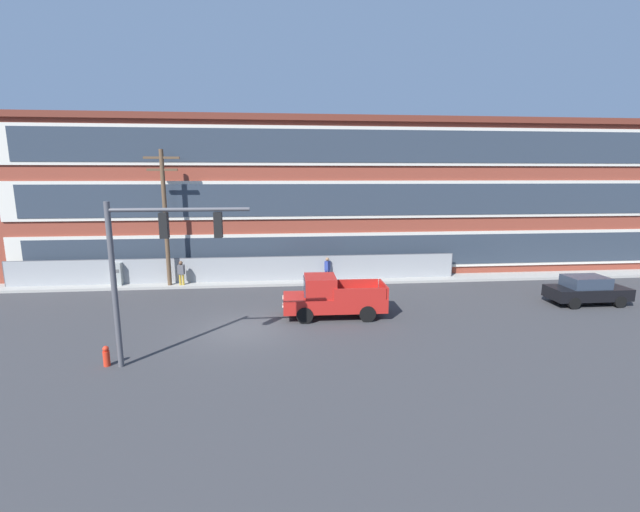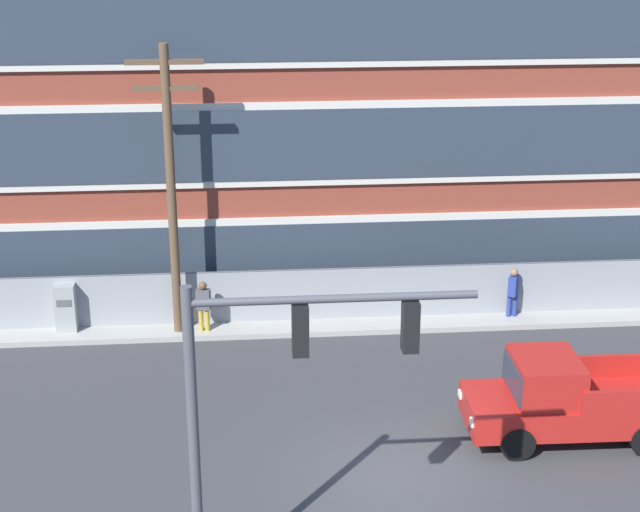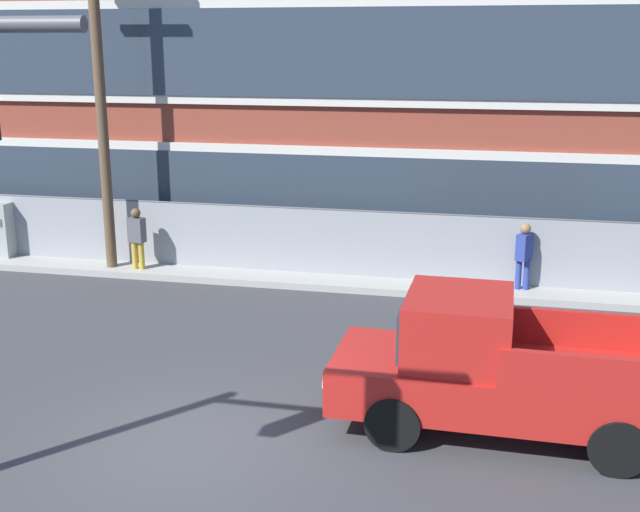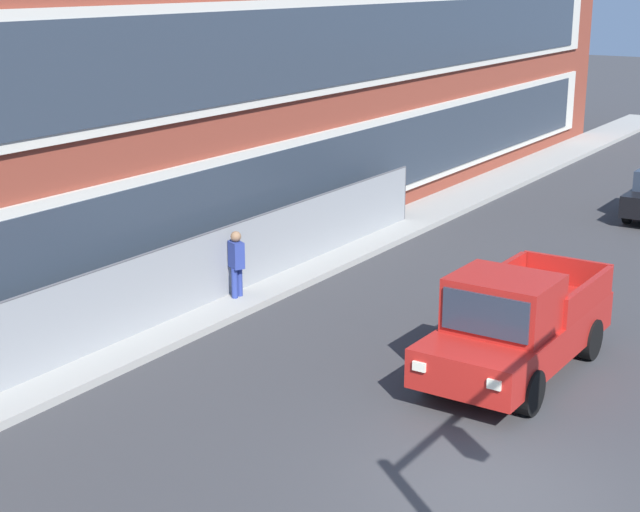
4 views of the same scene
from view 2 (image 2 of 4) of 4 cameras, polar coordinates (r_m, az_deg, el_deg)
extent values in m
plane|color=#38383A|center=(22.24, 4.47, -12.72)|extent=(160.00, 160.00, 0.00)
cube|color=#9E9B93|center=(29.59, 1.91, -3.79)|extent=(80.00, 1.82, 0.16)
cube|color=brown|center=(34.76, 13.51, 8.10)|extent=(49.83, 9.05, 10.35)
cube|color=beige|center=(31.44, 15.55, 0.47)|extent=(45.84, 0.10, 2.48)
cube|color=#2D3844|center=(31.38, 15.58, 0.43)|extent=(43.85, 0.06, 2.07)
cube|color=beige|center=(30.51, 16.14, 6.59)|extent=(45.84, 0.10, 2.48)
cube|color=#2D3844|center=(30.45, 16.18, 6.56)|extent=(43.85, 0.06, 2.07)
cube|color=beige|center=(29.95, 16.78, 13.02)|extent=(45.84, 0.10, 2.48)
cube|color=#2D3844|center=(29.89, 16.83, 13.00)|extent=(43.85, 0.06, 2.07)
cube|color=gray|center=(29.26, 0.12, -2.37)|extent=(28.54, 0.04, 1.75)
cylinder|color=#4C4C51|center=(28.95, 0.12, -0.77)|extent=(28.54, 0.05, 0.05)
cylinder|color=#4C4C51|center=(17.49, -7.34, -11.03)|extent=(0.20, 0.20, 6.06)
cylinder|color=#4C4C51|center=(16.30, 0.80, -2.50)|extent=(4.86, 0.14, 0.14)
cube|color=black|center=(16.48, -1.15, -4.33)|extent=(0.28, 0.32, 0.90)
cylinder|color=red|center=(16.53, -1.20, -3.19)|extent=(0.04, 0.18, 0.18)
cylinder|color=#503E08|center=(16.64, -1.19, -4.08)|extent=(0.04, 0.18, 0.18)
cylinder|color=#0A4011|center=(16.76, -1.19, -4.95)|extent=(0.04, 0.18, 0.18)
cube|color=black|center=(16.69, 5.28, -4.09)|extent=(0.28, 0.32, 0.90)
cylinder|color=#4B0807|center=(16.74, 5.20, -2.97)|extent=(0.04, 0.18, 0.18)
cylinder|color=#503E08|center=(16.85, 5.18, -3.85)|extent=(0.04, 0.18, 0.18)
cylinder|color=green|center=(16.96, 5.15, -4.71)|extent=(0.04, 0.18, 0.18)
cube|color=#AD1E19|center=(24.05, 14.44, -8.59)|extent=(5.06, 2.03, 0.70)
cube|color=#AD1E19|center=(23.46, 12.97, -6.90)|extent=(1.54, 1.81, 0.98)
cube|color=#283342|center=(23.26, 11.13, -7.00)|extent=(0.09, 1.59, 0.73)
cube|color=#AD1E19|center=(23.38, 17.90, -8.07)|extent=(2.52, 0.17, 0.56)
cube|color=#AD1E19|center=(24.89, 16.44, -6.15)|extent=(2.52, 0.17, 0.56)
cylinder|color=black|center=(23.07, 11.40, -10.63)|extent=(0.80, 0.28, 0.80)
cylinder|color=black|center=(24.56, 10.36, -8.55)|extent=(0.80, 0.28, 0.80)
cylinder|color=black|center=(25.43, 17.04, -8.11)|extent=(0.80, 0.28, 0.80)
cube|color=white|center=(22.79, 8.82, -9.55)|extent=(0.06, 0.24, 0.16)
cube|color=white|center=(23.95, 8.14, -7.96)|extent=(0.06, 0.24, 0.16)
cylinder|color=brown|center=(27.63, -8.63, 3.42)|extent=(0.26, 0.26, 8.47)
cube|color=brown|center=(26.82, -9.05, 11.09)|extent=(2.10, 0.14, 0.14)
cube|color=brown|center=(26.94, -8.97, 9.62)|extent=(1.78, 0.14, 0.14)
cube|color=#939993|center=(29.48, -14.56, -3.05)|extent=(0.60, 0.52, 1.58)
cube|color=#515151|center=(29.12, -14.69, -2.68)|extent=(0.42, 0.02, 0.20)
cylinder|color=#B7932D|center=(28.82, -6.93, -3.86)|extent=(0.14, 0.14, 0.85)
cylinder|color=#B7932D|center=(28.82, -6.57, -3.85)|extent=(0.14, 0.14, 0.85)
cube|color=#4C4C51|center=(28.54, -6.81, -2.52)|extent=(0.44, 0.31, 0.60)
sphere|color=brown|center=(28.38, -6.84, -1.73)|extent=(0.24, 0.24, 0.24)
cylinder|color=navy|center=(30.15, 10.92, -2.99)|extent=(0.14, 0.14, 0.85)
cylinder|color=navy|center=(30.20, 11.25, -2.97)|extent=(0.14, 0.14, 0.85)
cube|color=navy|center=(29.90, 11.18, -1.70)|extent=(0.40, 0.47, 0.60)
sphere|color=#8C6647|center=(29.76, 11.23, -0.95)|extent=(0.24, 0.24, 0.24)
camera|label=1|loc=(7.05, 70.65, -42.07)|focal=24.00mm
camera|label=3|loc=(13.00, 31.01, -12.50)|focal=45.00mm
camera|label=4|loc=(16.92, -35.11, -0.35)|focal=55.00mm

